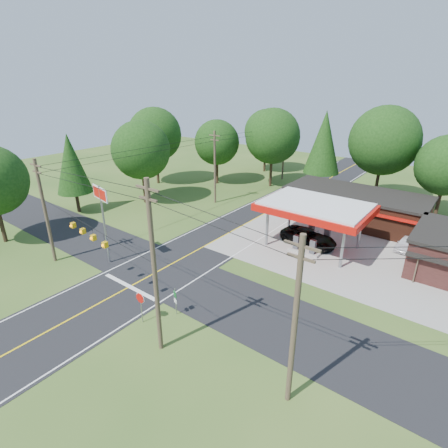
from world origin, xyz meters
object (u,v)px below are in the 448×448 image
Objects in this scene: gas_canopy at (315,209)px; octagonal_stop_sign at (140,300)px; big_stop_sign at (102,206)px; sedan_car at (406,244)px; suv_car at (308,238)px.

octagonal_stop_sign is at bearing -103.31° from gas_canopy.
big_stop_sign is (-14.00, -15.01, 1.51)m from gas_canopy.
sedan_car is 1.47× the size of octagonal_stop_sign.
octagonal_stop_sign is (9.50, -4.00, -3.90)m from big_stop_sign.
octagonal_stop_sign is (-4.50, -19.01, -2.39)m from gas_canopy.
suv_car is at bearing 78.26° from octagonal_stop_sign.
big_stop_sign is (-13.50, -15.25, 4.95)m from suv_car.
sedan_car is at bearing 42.80° from big_stop_sign.
big_stop_sign reaches higher than sedan_car.
suv_car is 0.78× the size of big_stop_sign.
sedan_car is 0.48× the size of big_stop_sign.
suv_car is 20.96m from big_stop_sign.
sedan_car is at bearing 62.85° from octagonal_stop_sign.
octagonal_stop_sign reaches higher than sedan_car.
suv_car is at bearing 154.84° from gas_canopy.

